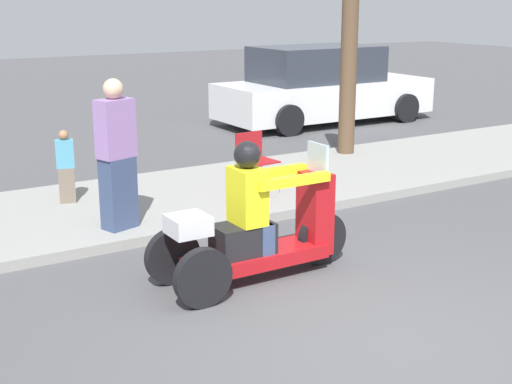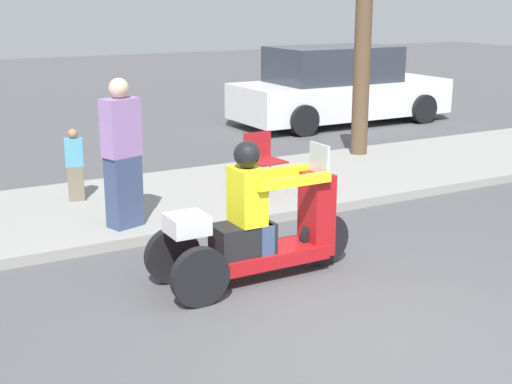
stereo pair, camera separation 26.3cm
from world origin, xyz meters
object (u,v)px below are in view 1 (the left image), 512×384
(motorcycle_trike, at_px, (257,230))
(tree_trunk, at_px, (348,71))
(folding_chair_curbside, at_px, (254,156))
(parked_car_lot_center, at_px, (322,87))
(spectator_end_of_line, at_px, (117,158))
(spectator_near_curb, at_px, (66,168))

(motorcycle_trike, distance_m, tree_trunk, 5.73)
(folding_chair_curbside, bearing_deg, motorcycle_trike, -120.78)
(motorcycle_trike, relative_size, parked_car_lot_center, 0.44)
(parked_car_lot_center, bearing_deg, spectator_end_of_line, -142.47)
(folding_chair_curbside, xyz_separation_m, parked_car_lot_center, (4.56, 4.62, 0.16))
(motorcycle_trike, bearing_deg, spectator_end_of_line, 110.13)
(folding_chair_curbside, height_order, parked_car_lot_center, parked_car_lot_center)
(motorcycle_trike, relative_size, tree_trunk, 0.76)
(spectator_end_of_line, distance_m, folding_chair_curbside, 2.25)
(motorcycle_trike, relative_size, spectator_end_of_line, 1.23)
(spectator_end_of_line, bearing_deg, tree_trunk, 21.57)
(motorcycle_trike, xyz_separation_m, spectator_end_of_line, (-0.70, 1.90, 0.45))
(tree_trunk, bearing_deg, spectator_end_of_line, -158.43)
(parked_car_lot_center, bearing_deg, folding_chair_curbside, -134.66)
(spectator_end_of_line, relative_size, tree_trunk, 0.62)
(spectator_end_of_line, distance_m, spectator_near_curb, 1.44)
(motorcycle_trike, height_order, parked_car_lot_center, parked_car_lot_center)
(spectator_end_of_line, height_order, tree_trunk, tree_trunk)
(motorcycle_trike, bearing_deg, folding_chair_curbside, 59.22)
(motorcycle_trike, xyz_separation_m, spectator_near_curb, (-0.89, 3.28, 0.08))
(spectator_near_curb, bearing_deg, parked_car_lot_center, 28.71)
(tree_trunk, bearing_deg, parked_car_lot_center, 60.01)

